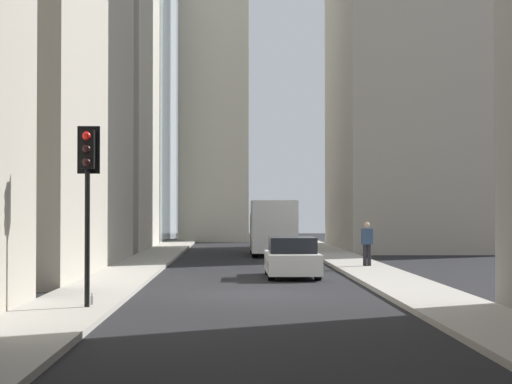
# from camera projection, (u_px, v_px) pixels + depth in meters

# --- Properties ---
(ground_plane) EXTENTS (135.00, 135.00, 0.00)m
(ground_plane) POSITION_uv_depth(u_px,v_px,m) (257.00, 295.00, 25.03)
(ground_plane) COLOR black
(sidewalk_right) EXTENTS (90.00, 2.20, 0.14)m
(sidewalk_right) POSITION_uv_depth(u_px,v_px,m) (94.00, 293.00, 24.92)
(sidewalk_right) COLOR #A8A399
(sidewalk_right) RESTS_ON ground_plane
(sidewalk_left) EXTENTS (90.00, 2.20, 0.14)m
(sidewalk_left) POSITION_uv_depth(u_px,v_px,m) (418.00, 292.00, 25.14)
(sidewalk_left) COLOR #A8A399
(sidewalk_left) RESTS_ON ground_plane
(church_spire) EXTENTS (5.73, 5.73, 32.97)m
(church_spire) POSITION_uv_depth(u_px,v_px,m) (214.00, 16.00, 69.04)
(church_spire) COLOR #B7B2A5
(church_spire) RESTS_ON ground_plane
(delivery_truck) EXTENTS (6.46, 2.25, 2.84)m
(delivery_truck) POSITION_uv_depth(u_px,v_px,m) (273.00, 227.00, 47.07)
(delivery_truck) COLOR silver
(delivery_truck) RESTS_ON ground_plane
(sedan_white) EXTENTS (4.30, 1.78, 1.42)m
(sedan_white) POSITION_uv_depth(u_px,v_px,m) (292.00, 259.00, 31.52)
(sedan_white) COLOR silver
(sedan_white) RESTS_ON ground_plane
(traffic_light_foreground) EXTENTS (0.43, 0.52, 4.15)m
(traffic_light_foreground) POSITION_uv_depth(u_px,v_px,m) (87.00, 173.00, 20.66)
(traffic_light_foreground) COLOR black
(traffic_light_foreground) RESTS_ON sidewalk_right
(pedestrian) EXTENTS (0.26, 0.44, 1.75)m
(pedestrian) POSITION_uv_depth(u_px,v_px,m) (367.00, 242.00, 35.93)
(pedestrian) COLOR black
(pedestrian) RESTS_ON sidewalk_left
(discarded_bottle) EXTENTS (0.07, 0.07, 0.27)m
(discarded_bottle) POSITION_uv_depth(u_px,v_px,m) (92.00, 300.00, 21.11)
(discarded_bottle) COLOR #999EA3
(discarded_bottle) RESTS_ON sidewalk_right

